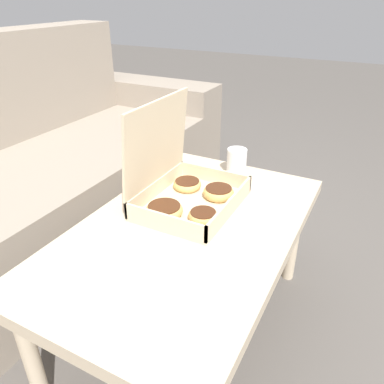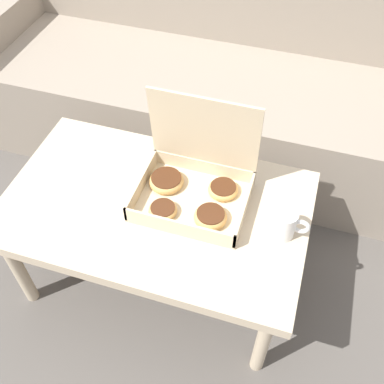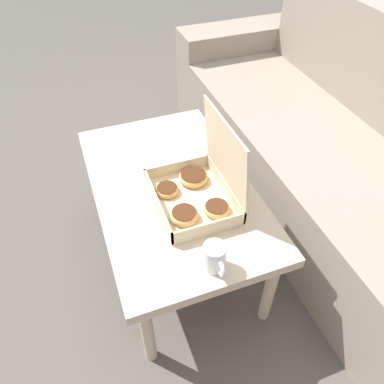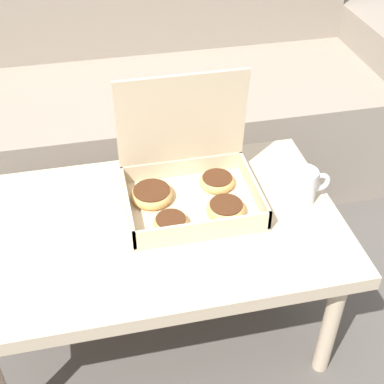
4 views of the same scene
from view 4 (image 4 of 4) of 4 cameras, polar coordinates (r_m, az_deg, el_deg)
name	(u,v)px [view 4 (image 4 of 4)]	position (r m, az deg, el deg)	size (l,w,h in m)	color
ground_plane	(156,309)	(1.73, -3.84, -12.31)	(12.00, 12.00, 0.00)	#514C47
couch	(120,102)	(2.14, -7.64, 9.51)	(2.39, 0.78, 0.88)	gray
coffee_table	(154,236)	(1.40, -4.07, -4.67)	(0.97, 0.59, 0.42)	#C6B293
pastry_box	(189,184)	(1.40, -0.32, 0.81)	(0.34, 0.27, 0.33)	beige
coffee_mug	(304,186)	(1.44, 11.85, 0.68)	(0.11, 0.07, 0.10)	white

